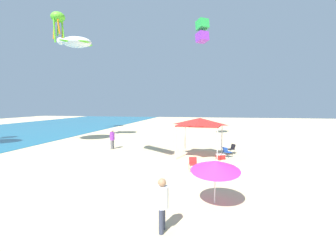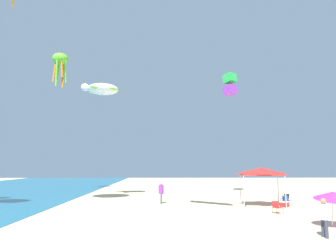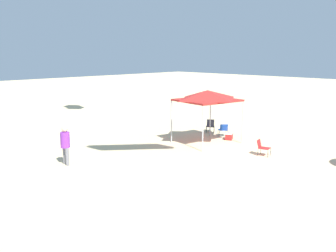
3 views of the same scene
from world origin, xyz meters
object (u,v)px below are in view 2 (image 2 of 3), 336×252
folding_chair_near_cooler (285,198)px  person_beachcomber (324,214)px  person_near_umbrella (161,191)px  cooler_box (284,204)px  folding_chair_left_of_tent (286,200)px  beach_umbrella (333,195)px  folding_chair_facing_ocean (277,206)px  kite_turtle_white (102,89)px  canopy_tent (261,172)px  kite_octopus_lime (60,61)px  kite_box_green (230,84)px

folding_chair_near_cooler → person_beachcomber: size_ratio=0.46×
person_near_umbrella → cooler_box: bearing=-94.4°
folding_chair_left_of_tent → person_near_umbrella: person_near_umbrella is taller
beach_umbrella → person_near_umbrella: beach_umbrella is taller
folding_chair_facing_ocean → kite_turtle_white: (10.53, 14.30, 10.78)m
folding_chair_near_cooler → folding_chair_left_of_tent: size_ratio=1.00×
beach_umbrella → person_near_umbrella: size_ratio=1.11×
cooler_box → person_beachcomber: (-10.82, 2.25, 0.85)m
folding_chair_facing_ocean → cooler_box: bearing=47.2°
canopy_tent → kite_octopus_lime: 28.12m
person_near_umbrella → person_beachcomber: bearing=-140.8°
beach_umbrella → person_near_umbrella: bearing=40.5°
folding_chair_left_of_tent → cooler_box: folding_chair_left_of_tent is taller
canopy_tent → folding_chair_near_cooler: bearing=-55.7°
canopy_tent → folding_chair_left_of_tent: size_ratio=4.40×
kite_turtle_white → folding_chair_facing_ocean: bearing=130.1°
folding_chair_facing_ocean → kite_box_green: (13.35, 0.14, 12.09)m
cooler_box → kite_turtle_white: (7.14, 16.11, 11.05)m
beach_umbrella → person_near_umbrella: 14.36m
folding_chair_facing_ocean → kite_octopus_lime: kite_octopus_lime is taller
canopy_tent → kite_turtle_white: 18.05m
beach_umbrella → kite_box_green: size_ratio=0.80×
beach_umbrella → folding_chair_facing_ocean: size_ratio=2.53×
canopy_tent → kite_box_green: (9.50, 0.33, 9.77)m
folding_chair_near_cooler → kite_octopus_lime: (11.09, 23.58, 15.91)m
folding_chair_facing_ocean → kite_box_green: bearing=76.0°
canopy_tent → kite_turtle_white: kite_turtle_white is taller
beach_umbrella → folding_chair_facing_ocean: (5.11, 1.28, -1.22)m
person_near_umbrella → kite_octopus_lime: kite_octopus_lime is taller
folding_chair_left_of_tent → folding_chair_facing_ocean: size_ratio=1.00×
cooler_box → person_beachcomber: 11.09m
cooler_box → person_near_umbrella: 10.18m
beach_umbrella → cooler_box: 8.65m
kite_turtle_white → kite_octopus_lime: (6.18, 6.50, 5.13)m
canopy_tent → beach_umbrella: bearing=-173.0°
folding_chair_facing_ocean → kite_box_green: kite_box_green is taller
folding_chair_left_of_tent → kite_box_green: kite_box_green is taller
canopy_tent → folding_chair_near_cooler: canopy_tent is taller
kite_box_green → person_near_umbrella: bearing=7.6°
cooler_box → kite_octopus_lime: bearing=59.5°
beach_umbrella → canopy_tent: bearing=7.0°
canopy_tent → cooler_box: bearing=-105.9°
folding_chair_facing_ocean → person_beachcomber: 7.47m
person_beachcomber → cooler_box: bearing=-12.3°
canopy_tent → folding_chair_near_cooler: (1.77, -2.59, -2.32)m
folding_chair_facing_ocean → kite_turtle_white: kite_turtle_white is taller
cooler_box → kite_turtle_white: kite_turtle_white is taller
person_near_umbrella → kite_octopus_lime: size_ratio=0.43×
folding_chair_left_of_tent → person_beachcomber: (-11.62, 2.74, 0.58)m
beach_umbrella → kite_octopus_lime: (21.82, 22.08, 14.69)m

